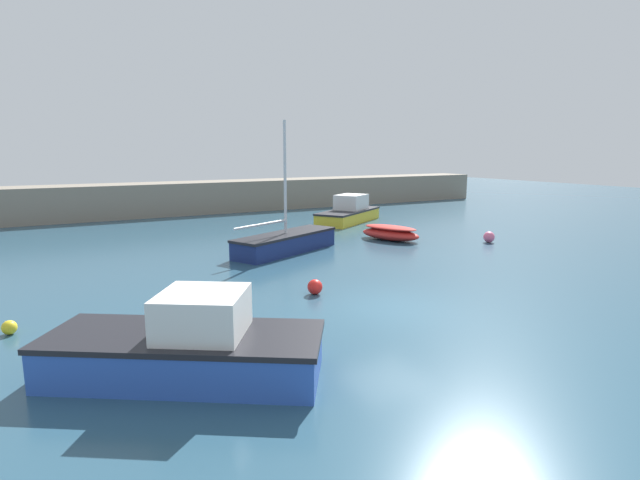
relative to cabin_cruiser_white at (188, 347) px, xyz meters
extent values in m
cube|color=#284C60|center=(6.67, 1.84, -0.78)|extent=(120.00, 120.00, 0.20)
cube|color=gray|center=(6.67, 28.69, 0.54)|extent=(58.12, 3.48, 2.42)
cube|color=#2D56B7|center=(-0.07, 0.05, -0.24)|extent=(6.04, 5.02, 0.87)
cube|color=black|center=(-0.07, 0.05, 0.25)|extent=(6.16, 5.13, 0.12)
cube|color=silver|center=(0.29, -0.19, 0.71)|extent=(2.43, 2.42, 1.04)
ellipsoid|color=red|center=(14.08, 11.35, -0.36)|extent=(2.63, 3.77, 0.63)
ellipsoid|color=red|center=(14.08, 11.35, 0.00)|extent=(2.36, 3.39, 0.24)
cube|color=navy|center=(7.64, 11.14, -0.27)|extent=(6.04, 3.95, 0.81)
cube|color=black|center=(7.64, 11.14, 0.19)|extent=(6.16, 4.03, 0.12)
cylinder|color=silver|center=(7.64, 11.14, 2.85)|extent=(0.14, 0.14, 5.42)
cylinder|color=silver|center=(6.09, 10.43, 0.88)|extent=(3.15, 1.52, 0.11)
cube|color=yellow|center=(15.79, 18.29, -0.32)|extent=(6.17, 4.94, 0.72)
cube|color=black|center=(15.79, 18.29, 0.10)|extent=(6.30, 5.04, 0.12)
cube|color=silver|center=(16.17, 18.53, 0.61)|extent=(2.74, 2.60, 1.14)
sphere|color=#EA668C|center=(18.22, 8.16, -0.38)|extent=(0.59, 0.59, 0.59)
sphere|color=yellow|center=(-3.52, 4.88, -0.48)|extent=(0.38, 0.38, 0.38)
sphere|color=red|center=(5.41, 4.18, -0.42)|extent=(0.52, 0.52, 0.52)
camera|label=1|loc=(-2.51, -10.22, 4.17)|focal=28.00mm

